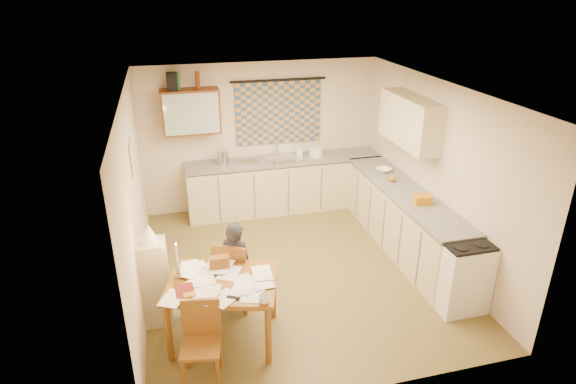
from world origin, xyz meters
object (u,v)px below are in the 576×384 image
object	(u,v)px
counter_back	(284,185)
person	(236,267)
shelf_stand	(156,283)
chair_far	(236,285)
counter_right	(403,219)
dining_table	(224,309)
stove	(459,273)

from	to	relation	value
counter_back	person	world-z (taller)	person
person	shelf_stand	xyz separation A→B (m)	(-0.93, -0.00, -0.06)
chair_far	shelf_stand	size ratio (longest dim) A/B	0.88
counter_back	shelf_stand	bearing A→B (deg)	-129.70
counter_right	dining_table	distance (m)	3.14
counter_back	chair_far	distance (m)	2.83
shelf_stand	stove	bearing A→B (deg)	-9.51
counter_right	person	xyz separation A→B (m)	(-2.61, -0.88, 0.14)
counter_back	stove	world-z (taller)	counter_back
counter_right	stove	xyz separation A→B (m)	(-0.00, -1.47, -0.00)
stove	shelf_stand	bearing A→B (deg)	170.49
counter_back	dining_table	size ratio (longest dim) A/B	2.44
dining_table	chair_far	size ratio (longest dim) A/B	1.46
counter_back	chair_far	size ratio (longest dim) A/B	3.57
stove	chair_far	bearing A→B (deg)	165.90
counter_right	stove	size ratio (longest dim) A/B	3.28
dining_table	person	bearing A→B (deg)	82.09
counter_right	dining_table	size ratio (longest dim) A/B	2.18
dining_table	counter_back	bearing A→B (deg)	81.36
shelf_stand	counter_right	bearing A→B (deg)	13.94
dining_table	person	size ratio (longest dim) A/B	1.15
shelf_stand	counter_back	bearing A→B (deg)	50.30
dining_table	person	distance (m)	0.57
counter_right	person	size ratio (longest dim) A/B	2.51
dining_table	chair_far	world-z (taller)	chair_far
stove	chair_far	distance (m)	2.70
counter_back	person	xyz separation A→B (m)	(-1.23, -2.60, 0.14)
counter_right	chair_far	distance (m)	2.75
stove	person	bearing A→B (deg)	167.16
stove	chair_far	world-z (taller)	chair_far
dining_table	chair_far	bearing A→B (deg)	85.54
dining_table	shelf_stand	bearing A→B (deg)	162.23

